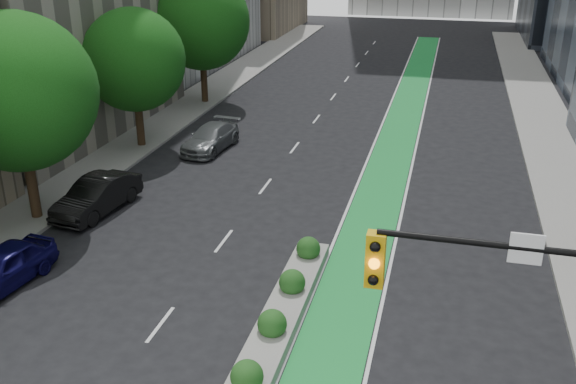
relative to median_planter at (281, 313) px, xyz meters
The scene contains 10 objects.
sidewalk_left 22.18m from the median_planter, 125.89° to the left, with size 3.60×90.00×0.15m, color gray.
sidewalk_right 20.86m from the median_planter, 59.45° to the left, with size 3.60×90.00×0.15m, color gray.
bike_lane_paint 23.04m from the median_planter, 85.52° to the left, with size 2.20×70.00×0.01m, color #1A923A.
tree_mid 14.16m from the median_planter, 157.87° to the left, with size 6.40×6.40×8.78m.
tree_midfar 19.84m from the median_planter, 129.19° to the left, with size 5.60×5.60×7.76m.
tree_far 28.29m from the median_planter, 116.05° to the left, with size 6.60×6.60×9.00m.
median_planter is the anchor object (origin of this frame).
parked_car_left_near 10.00m from the median_planter, behind, with size 1.71×4.25×1.45m, color #0E0B43.
parked_car_left_mid 11.83m from the median_planter, 147.88° to the left, with size 1.64×4.70×1.55m, color black.
parked_car_left_far 17.55m from the median_planter, 117.86° to the left, with size 1.92×4.71×1.37m, color #5C5F61.
Camera 1 is at (5.67, -9.64, 11.77)m, focal length 40.00 mm.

